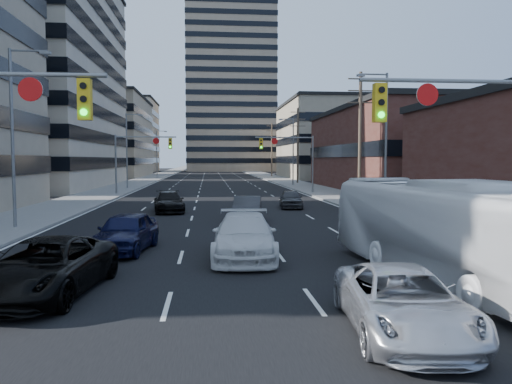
{
  "coord_description": "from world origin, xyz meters",
  "views": [
    {
      "loc": [
        -0.79,
        -5.97,
        3.53
      ],
      "look_at": [
        1.16,
        14.38,
        2.2
      ],
      "focal_mm": 35.0,
      "sensor_mm": 36.0,
      "label": 1
    }
  ],
  "objects_px": {
    "white_van": "(244,236)",
    "silver_suv": "(403,302)",
    "sedan_blue": "(126,232)",
    "black_pickup": "(45,268)",
    "transit_bus": "(446,231)"
  },
  "relations": [
    {
      "from": "white_van",
      "to": "silver_suv",
      "type": "height_order",
      "value": "white_van"
    },
    {
      "from": "silver_suv",
      "to": "sedan_blue",
      "type": "bearing_deg",
      "value": 131.47
    },
    {
      "from": "black_pickup",
      "to": "white_van",
      "type": "xyz_separation_m",
      "value": [
        5.5,
        4.43,
        0.05
      ]
    },
    {
      "from": "white_van",
      "to": "black_pickup",
      "type": "bearing_deg",
      "value": -137.45
    },
    {
      "from": "silver_suv",
      "to": "transit_bus",
      "type": "xyz_separation_m",
      "value": [
        2.88,
        4.01,
        0.82
      ]
    },
    {
      "from": "black_pickup",
      "to": "silver_suv",
      "type": "distance_m",
      "value": 8.91
    },
    {
      "from": "white_van",
      "to": "transit_bus",
      "type": "xyz_separation_m",
      "value": [
        5.52,
        -4.04,
        0.69
      ]
    },
    {
      "from": "black_pickup",
      "to": "white_van",
      "type": "relative_size",
      "value": 0.98
    },
    {
      "from": "black_pickup",
      "to": "sedan_blue",
      "type": "xyz_separation_m",
      "value": [
        1.06,
        6.1,
        0.02
      ]
    },
    {
      "from": "sedan_blue",
      "to": "transit_bus",
      "type": "bearing_deg",
      "value": -22.12
    },
    {
      "from": "white_van",
      "to": "silver_suv",
      "type": "distance_m",
      "value": 8.48
    },
    {
      "from": "silver_suv",
      "to": "white_van",
      "type": "bearing_deg",
      "value": 113.58
    },
    {
      "from": "black_pickup",
      "to": "transit_bus",
      "type": "height_order",
      "value": "transit_bus"
    },
    {
      "from": "black_pickup",
      "to": "sedan_blue",
      "type": "bearing_deg",
      "value": 87.27
    },
    {
      "from": "transit_bus",
      "to": "sedan_blue",
      "type": "bearing_deg",
      "value": 143.96
    }
  ]
}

